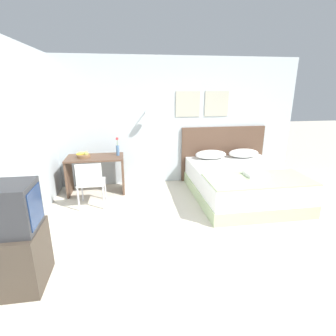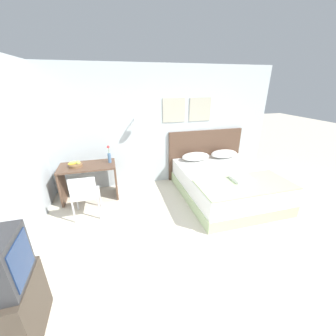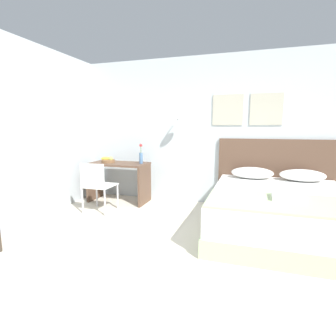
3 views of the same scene
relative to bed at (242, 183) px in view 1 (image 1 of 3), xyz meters
The scene contains 14 objects.
ground_plane 2.07m from the bed, 125.09° to the right, with size 24.00×24.00×0.00m, color beige.
wall_back 1.94m from the bed, 135.86° to the left, with size 5.53×0.31×2.65m.
bed is the anchor object (origin of this frame).
headboard 1.13m from the bed, 90.00° to the left, with size 1.90×0.06×1.21m.
pillow_left 0.97m from the bed, 114.85° to the left, with size 0.67×0.39×0.18m.
pillow_right 0.97m from the bed, 65.15° to the left, with size 0.67×0.39×0.18m.
throw_blanket 0.68m from the bed, 90.00° to the right, with size 1.73×0.84×0.02m.
folded_towel_near_foot 0.58m from the bed, 86.69° to the right, with size 0.35×0.32×0.06m.
desk 2.86m from the bed, 165.91° to the left, with size 1.09×0.59×0.74m.
desk_chair 2.80m from the bed, behind, with size 0.46×0.46×0.83m.
fruit_bowl 3.09m from the bed, 167.19° to the left, with size 0.27×0.25×0.12m.
flower_vase 2.51m from the bed, 162.55° to the left, with size 0.06×0.06×0.36m.
tv_stand 3.78m from the bed, 150.79° to the right, with size 0.46×0.58×0.65m.
television 3.82m from the bed, 150.77° to the right, with size 0.45×0.46×0.50m.
Camera 1 is at (-0.95, -2.74, 2.06)m, focal length 28.00 mm.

